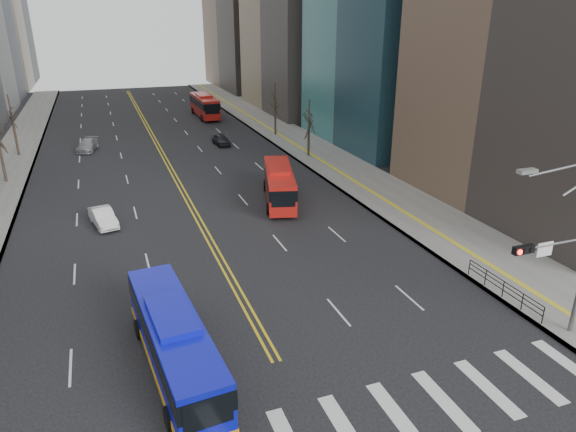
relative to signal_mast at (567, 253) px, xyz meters
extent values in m
cube|color=gray|center=(3.73, 43.00, -4.78)|extent=(7.00, 130.00, 0.15)
cube|color=gray|center=(-30.27, 43.00, -4.78)|extent=(5.00, 130.00, 0.15)
cube|color=silver|center=(-12.58, -2.00, -4.85)|extent=(0.70, 4.00, 0.01)
cube|color=silver|center=(-10.22, -2.00, -4.85)|extent=(0.70, 4.00, 0.01)
cube|color=silver|center=(-7.86, -2.00, -4.85)|extent=(0.70, 4.00, 0.01)
cube|color=silver|center=(-5.49, -2.00, -4.85)|extent=(0.70, 4.00, 0.01)
cube|color=silver|center=(-3.13, -2.00, -4.85)|extent=(0.70, 4.00, 0.01)
cube|color=silver|center=(-0.77, -2.00, -4.85)|extent=(0.70, 4.00, 0.01)
cube|color=gold|center=(-13.97, 53.00, -4.85)|extent=(0.15, 100.00, 0.01)
cube|color=gold|center=(-13.57, 53.00, -4.85)|extent=(0.15, 100.00, 0.01)
cylinder|color=slate|center=(-0.82, 0.00, 0.64)|extent=(4.50, 0.12, 0.12)
cube|color=black|center=(-2.77, 0.00, 0.64)|extent=(1.10, 0.28, 0.38)
cylinder|color=#FF190C|center=(-3.12, -0.16, 0.64)|extent=(0.24, 0.08, 0.24)
cylinder|color=black|center=(-2.77, -0.16, 0.64)|extent=(0.24, 0.08, 0.24)
cylinder|color=black|center=(-2.42, -0.16, 0.64)|extent=(0.24, 0.08, 0.24)
cube|color=white|center=(-1.47, 0.00, 0.44)|extent=(0.90, 0.06, 0.70)
cube|color=#999993|center=(-3.37, 0.00, 4.44)|extent=(0.90, 0.35, 0.18)
cube|color=black|center=(0.53, 4.00, -3.71)|extent=(0.04, 6.00, 0.04)
cylinder|color=black|center=(0.53, 1.00, -4.21)|extent=(0.06, 0.06, 1.00)
cylinder|color=black|center=(0.53, 2.50, -4.21)|extent=(0.06, 0.06, 1.00)
cylinder|color=black|center=(0.53, 4.00, -4.21)|extent=(0.06, 0.06, 1.00)
cylinder|color=black|center=(0.53, 5.50, -4.21)|extent=(0.06, 0.06, 1.00)
cylinder|color=black|center=(0.53, 7.00, -4.21)|extent=(0.06, 0.06, 1.00)
cylinder|color=#2E261C|center=(-29.77, 39.00, -2.86)|extent=(0.28, 0.28, 4.00)
cylinder|color=#2E261C|center=(-29.77, 50.00, -2.96)|extent=(0.28, 0.28, 3.80)
cylinder|color=#2E261C|center=(2.23, 38.00, -3.11)|extent=(0.28, 0.28, 3.50)
cylinder|color=#2E261C|center=(2.23, 50.00, -2.98)|extent=(0.28, 0.28, 3.75)
cube|color=#0B10B2|center=(-18.36, 4.03, -3.24)|extent=(3.14, 10.94, 2.53)
cube|color=black|center=(-18.36, 4.03, -2.72)|extent=(3.20, 10.96, 0.92)
cube|color=#0B10B2|center=(-18.36, 4.03, -1.88)|extent=(2.11, 3.91, 0.40)
cube|color=orange|center=(-18.36, 4.03, -4.31)|extent=(3.20, 10.96, 0.35)
cylinder|color=black|center=(-19.19, 0.50, -4.36)|extent=(0.38, 1.02, 1.00)
cylinder|color=black|center=(-16.95, 0.69, -4.36)|extent=(0.38, 1.02, 1.00)
cylinder|color=black|center=(-19.76, 7.38, -4.36)|extent=(0.38, 1.02, 1.00)
cylinder|color=black|center=(-17.52, 7.57, -4.36)|extent=(0.38, 1.02, 1.00)
cube|color=red|center=(-6.12, 24.51, -3.24)|extent=(4.80, 10.15, 2.53)
cube|color=black|center=(-6.12, 24.51, -2.72)|extent=(4.86, 10.18, 0.92)
cube|color=red|center=(-6.12, 24.51, -1.88)|extent=(2.66, 3.82, 0.40)
cylinder|color=black|center=(-8.04, 21.75, -4.36)|extent=(0.55, 1.04, 1.00)
cylinder|color=black|center=(-5.87, 21.15, -4.36)|extent=(0.55, 1.04, 1.00)
cylinder|color=black|center=(-6.36, 27.86, -4.36)|extent=(0.55, 1.04, 1.00)
cylinder|color=black|center=(-4.19, 27.26, -4.36)|extent=(0.55, 1.04, 1.00)
cube|color=red|center=(-4.07, 67.13, -3.03)|extent=(2.68, 11.36, 2.95)
cube|color=black|center=(-4.07, 67.13, -2.46)|extent=(2.74, 11.38, 1.06)
cube|color=red|center=(-4.07, 67.13, -1.46)|extent=(2.10, 3.99, 0.40)
cylinder|color=black|center=(-5.32, 63.49, -4.36)|extent=(0.31, 1.00, 1.00)
cylinder|color=black|center=(-2.75, 63.51, -4.36)|extent=(0.31, 1.00, 1.00)
cylinder|color=black|center=(-5.39, 70.75, -4.36)|extent=(0.31, 1.00, 1.00)
cylinder|color=black|center=(-2.81, 70.77, -4.36)|extent=(0.31, 1.00, 1.00)
imported|color=white|center=(-21.01, 23.94, -4.17)|extent=(2.31, 4.40, 1.38)
imported|color=black|center=(-6.06, 47.18, -4.17)|extent=(1.88, 4.13, 1.37)
imported|color=gray|center=(-22.08, 49.89, -4.18)|extent=(3.02, 5.00, 1.36)
imported|color=black|center=(-1.33, 81.32, -4.31)|extent=(2.82, 4.30, 1.10)
camera|label=1|loc=(-20.27, -16.29, 10.69)|focal=32.00mm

